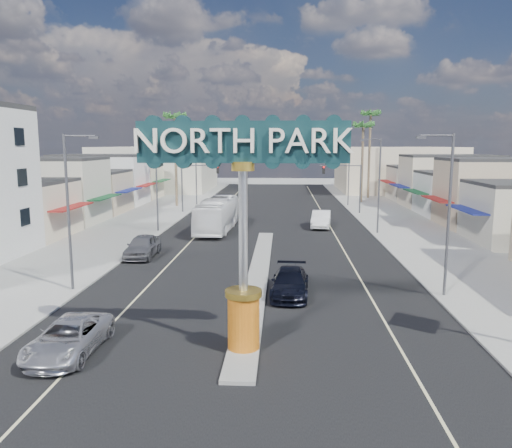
# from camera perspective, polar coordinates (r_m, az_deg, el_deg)

# --- Properties ---
(ground) EXTENTS (160.00, 160.00, 0.00)m
(ground) POSITION_cam_1_polar(r_m,az_deg,el_deg) (48.17, 1.20, -1.01)
(ground) COLOR gray
(ground) RESTS_ON ground
(road) EXTENTS (20.00, 120.00, 0.01)m
(road) POSITION_cam_1_polar(r_m,az_deg,el_deg) (48.16, 1.20, -1.01)
(road) COLOR black
(road) RESTS_ON ground
(median_island) EXTENTS (1.30, 30.00, 0.16)m
(median_island) POSITION_cam_1_polar(r_m,az_deg,el_deg) (32.52, 0.25, -5.79)
(median_island) COLOR gray
(median_island) RESTS_ON ground
(sidewalk_left) EXTENTS (8.00, 120.00, 0.12)m
(sidewalk_left) POSITION_cam_1_polar(r_m,az_deg,el_deg) (50.58, -14.86, -0.76)
(sidewalk_left) COLOR gray
(sidewalk_left) RESTS_ON ground
(sidewalk_right) EXTENTS (8.00, 120.00, 0.12)m
(sidewalk_right) POSITION_cam_1_polar(r_m,az_deg,el_deg) (49.71, 17.55, -1.05)
(sidewalk_right) COLOR gray
(sidewalk_right) RESTS_ON ground
(storefront_row_left) EXTENTS (12.00, 42.00, 6.00)m
(storefront_row_left) POSITION_cam_1_polar(r_m,az_deg,el_deg) (65.81, -19.81, 3.80)
(storefront_row_left) COLOR beige
(storefront_row_left) RESTS_ON ground
(storefront_row_right) EXTENTS (12.00, 42.00, 6.00)m
(storefront_row_right) POSITION_cam_1_polar(r_m,az_deg,el_deg) (64.66, 23.44, 3.50)
(storefront_row_right) COLOR #B7B29E
(storefront_row_right) RESTS_ON ground
(backdrop_far_left) EXTENTS (20.00, 20.00, 8.00)m
(backdrop_far_left) POSITION_cam_1_polar(r_m,az_deg,el_deg) (95.46, -11.26, 6.22)
(backdrop_far_left) COLOR #B7B29E
(backdrop_far_left) RESTS_ON ground
(backdrop_far_right) EXTENTS (20.00, 20.00, 8.00)m
(backdrop_far_right) POSITION_cam_1_polar(r_m,az_deg,el_deg) (94.74, 15.65, 6.04)
(backdrop_far_right) COLOR beige
(backdrop_far_right) RESTS_ON ground
(gateway_sign) EXTENTS (8.20, 1.50, 9.15)m
(gateway_sign) POSITION_cam_1_polar(r_m,az_deg,el_deg) (19.60, -1.49, 1.77)
(gateway_sign) COLOR #CA5A0F
(gateway_sign) RESTS_ON median_island
(traffic_signal_left) EXTENTS (5.09, 0.45, 6.00)m
(traffic_signal_left) POSITION_cam_1_polar(r_m,az_deg,el_deg) (62.47, -6.84, 5.19)
(traffic_signal_left) COLOR #47474C
(traffic_signal_left) RESTS_ON ground
(traffic_signal_right) EXTENTS (5.09, 0.45, 6.00)m
(traffic_signal_right) POSITION_cam_1_polar(r_m,az_deg,el_deg) (62.01, 10.20, 5.08)
(traffic_signal_right) COLOR #47474C
(traffic_signal_right) RESTS_ON ground
(streetlight_l_near) EXTENTS (2.03, 0.22, 9.00)m
(streetlight_l_near) POSITION_cam_1_polar(r_m,az_deg,el_deg) (30.10, -20.42, 2.10)
(streetlight_l_near) COLOR #47474C
(streetlight_l_near) RESTS_ON ground
(streetlight_l_mid) EXTENTS (2.03, 0.22, 9.00)m
(streetlight_l_mid) POSITION_cam_1_polar(r_m,az_deg,el_deg) (49.01, -11.11, 4.97)
(streetlight_l_mid) COLOR #47474C
(streetlight_l_mid) RESTS_ON ground
(streetlight_l_far) EXTENTS (2.03, 0.22, 9.00)m
(streetlight_l_far) POSITION_cam_1_polar(r_m,az_deg,el_deg) (70.51, -6.73, 6.27)
(streetlight_l_far) COLOR #47474C
(streetlight_l_far) RESTS_ON ground
(streetlight_r_near) EXTENTS (2.03, 0.22, 9.00)m
(streetlight_r_near) POSITION_cam_1_polar(r_m,az_deg,el_deg) (28.99, 20.91, 1.83)
(streetlight_r_near) COLOR #47474C
(streetlight_r_near) RESTS_ON ground
(streetlight_r_mid) EXTENTS (2.03, 0.22, 9.00)m
(streetlight_r_mid) POSITION_cam_1_polar(r_m,az_deg,el_deg) (48.34, 13.72, 4.82)
(streetlight_r_mid) COLOR #47474C
(streetlight_r_mid) RESTS_ON ground
(streetlight_r_far) EXTENTS (2.03, 0.22, 9.00)m
(streetlight_r_far) POSITION_cam_1_polar(r_m,az_deg,el_deg) (70.05, 10.44, 6.16)
(streetlight_r_far) COLOR #47474C
(streetlight_r_far) RESTS_ON ground
(palm_left_far) EXTENTS (2.60, 2.60, 13.10)m
(palm_left_far) POSITION_cam_1_polar(r_m,az_deg,el_deg) (69.02, -9.27, 11.49)
(palm_left_far) COLOR brown
(palm_left_far) RESTS_ON ground
(palm_right_mid) EXTENTS (2.60, 2.60, 12.10)m
(palm_right_mid) POSITION_cam_1_polar(r_m,az_deg,el_deg) (74.32, 12.16, 10.54)
(palm_right_mid) COLOR brown
(palm_right_mid) RESTS_ON ground
(palm_right_far) EXTENTS (2.60, 2.60, 14.10)m
(palm_right_far) POSITION_cam_1_polar(r_m,az_deg,el_deg) (80.63, 12.97, 11.65)
(palm_right_far) COLOR brown
(palm_right_far) RESTS_ON ground
(suv_left) EXTENTS (2.38, 5.04, 1.39)m
(suv_left) POSITION_cam_1_polar(r_m,az_deg,el_deg) (22.03, -20.62, -12.06)
(suv_left) COLOR silver
(suv_left) RESTS_ON ground
(suv_right) EXTENTS (2.31, 5.14, 1.46)m
(suv_right) POSITION_cam_1_polar(r_m,az_deg,el_deg) (28.33, 3.90, -6.70)
(suv_right) COLOR black
(suv_right) RESTS_ON ground
(car_parked_left) EXTENTS (2.03, 4.98, 1.69)m
(car_parked_left) POSITION_cam_1_polar(r_m,az_deg,el_deg) (38.62, -12.84, -2.48)
(car_parked_left) COLOR slate
(car_parked_left) RESTS_ON ground
(car_parked_right) EXTENTS (2.44, 5.43, 1.73)m
(car_parked_right) POSITION_cam_1_polar(r_m,az_deg,el_deg) (51.59, 7.45, 0.56)
(car_parked_right) COLOR white
(car_parked_right) RESTS_ON ground
(city_bus) EXTENTS (3.21, 11.56, 3.19)m
(city_bus) POSITION_cam_1_polar(r_m,az_deg,el_deg) (49.33, -4.42, 1.08)
(city_bus) COLOR white
(city_bus) RESTS_ON ground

